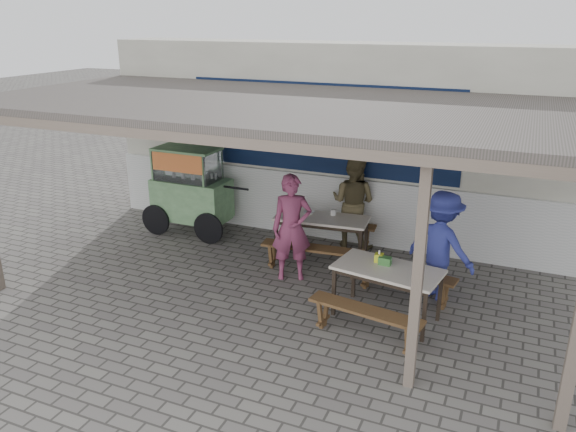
# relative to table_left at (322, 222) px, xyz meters

# --- Properties ---
(ground) EXTENTS (60.00, 60.00, 0.00)m
(ground) POSITION_rel_table_left_xyz_m (-0.22, -2.02, -0.67)
(ground) COLOR #64605A
(ground) RESTS_ON ground
(back_wall) EXTENTS (9.00, 1.28, 3.50)m
(back_wall) POSITION_rel_table_left_xyz_m (-0.23, 1.56, 1.05)
(back_wall) COLOR beige
(back_wall) RESTS_ON ground
(warung_roof) EXTENTS (9.00, 4.21, 2.81)m
(warung_roof) POSITION_rel_table_left_xyz_m (-0.21, -1.12, 2.04)
(warung_roof) COLOR #524A47
(warung_roof) RESTS_ON ground
(table_left) EXTENTS (1.61, 0.80, 0.75)m
(table_left) POSITION_rel_table_left_xyz_m (0.00, 0.00, 0.00)
(table_left) COLOR beige
(table_left) RESTS_ON ground
(bench_left_street) EXTENTS (1.68, 0.44, 0.45)m
(bench_left_street) POSITION_rel_table_left_xyz_m (0.06, -0.59, -0.33)
(bench_left_street) COLOR brown
(bench_left_street) RESTS_ON ground
(bench_left_wall) EXTENTS (1.68, 0.44, 0.45)m
(bench_left_wall) POSITION_rel_table_left_xyz_m (-0.06, 0.59, -0.33)
(bench_left_wall) COLOR brown
(bench_left_wall) RESTS_ON ground
(table_right) EXTENTS (1.50, 0.95, 0.75)m
(table_right) POSITION_rel_table_left_xyz_m (1.51, -1.54, 0.00)
(table_right) COLOR beige
(table_right) RESTS_ON ground
(bench_right_street) EXTENTS (1.53, 0.51, 0.45)m
(bench_right_street) POSITION_rel_table_left_xyz_m (1.40, -2.22, -0.33)
(bench_right_street) COLOR brown
(bench_right_street) RESTS_ON ground
(bench_right_wall) EXTENTS (1.53, 0.51, 0.45)m
(bench_right_wall) POSITION_rel_table_left_xyz_m (1.61, -0.87, -0.33)
(bench_right_wall) COLOR brown
(bench_right_wall) RESTS_ON ground
(vendor_cart) EXTENTS (2.08, 0.80, 1.65)m
(vendor_cart) POSITION_rel_table_left_xyz_m (-2.71, 0.20, 0.22)
(vendor_cart) COLOR #78AA71
(vendor_cart) RESTS_ON ground
(patron_street_side) EXTENTS (0.73, 0.62, 1.69)m
(patron_street_side) POSITION_rel_table_left_xyz_m (-0.17, -0.89, 0.17)
(patron_street_side) COLOR #7E3354
(patron_street_side) RESTS_ON ground
(patron_wall_side) EXTENTS (0.89, 0.73, 1.67)m
(patron_wall_side) POSITION_rel_table_left_xyz_m (0.32, 0.73, 0.16)
(patron_wall_side) COLOR brown
(patron_wall_side) RESTS_ON ground
(patron_right_table) EXTENTS (1.20, 0.96, 1.63)m
(patron_right_table) POSITION_rel_table_left_xyz_m (2.06, -0.63, 0.14)
(patron_right_table) COLOR navy
(patron_right_table) RESTS_ON ground
(tissue_box) EXTENTS (0.12, 0.12, 0.11)m
(tissue_box) POSITION_rel_table_left_xyz_m (1.34, -1.39, 0.14)
(tissue_box) COLOR #CDD423
(tissue_box) RESTS_ON table_right
(donation_box) EXTENTS (0.17, 0.12, 0.11)m
(donation_box) POSITION_rel_table_left_xyz_m (1.44, -1.45, 0.13)
(donation_box) COLOR #376F31
(donation_box) RESTS_ON table_right
(condiment_jar) EXTENTS (0.09, 0.09, 0.10)m
(condiment_jar) POSITION_rel_table_left_xyz_m (0.14, 0.18, 0.13)
(condiment_jar) COLOR silver
(condiment_jar) RESTS_ON table_left
(condiment_bowl) EXTENTS (0.19, 0.19, 0.04)m
(condiment_bowl) POSITION_rel_table_left_xyz_m (-0.25, 0.07, 0.10)
(condiment_bowl) COLOR silver
(condiment_bowl) RESTS_ON table_left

